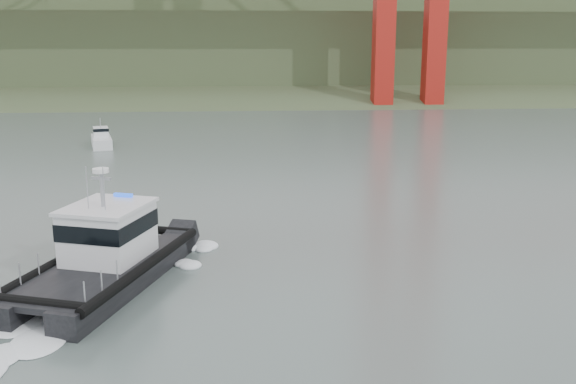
{
  "coord_description": "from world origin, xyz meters",
  "views": [
    {
      "loc": [
        -4.43,
        -24.3,
        10.0
      ],
      "look_at": [
        -1.91,
        7.95,
        2.4
      ],
      "focal_mm": 40.0,
      "sensor_mm": 36.0,
      "label": 1
    }
  ],
  "objects": [
    {
      "name": "ground",
      "position": [
        0.0,
        0.0,
        0.0
      ],
      "size": [
        400.0,
        400.0,
        0.0
      ],
      "primitive_type": "plane",
      "color": "#485651",
      "rests_on": "ground"
    },
    {
      "name": "headlands",
      "position": [
        0.0,
        125.5,
        7.05
      ],
      "size": [
        500.0,
        105.36,
        27.12
      ],
      "color": "#36492A",
      "rests_on": "ground"
    },
    {
      "name": "patrol_boat",
      "position": [
        -10.1,
        1.95,
        1.28
      ],
      "size": [
        6.99,
        11.21,
        5.11
      ],
      "rotation": [
        0.0,
        0.0,
        -0.33
      ],
      "color": "black",
      "rests_on": "ground"
    },
    {
      "name": "motorboat",
      "position": [
        -17.8,
        39.06,
        0.73
      ],
      "size": [
        3.0,
        5.56,
        2.91
      ],
      "rotation": [
        0.0,
        0.0,
        0.25
      ],
      "color": "silver",
      "rests_on": "ground"
    }
  ]
}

